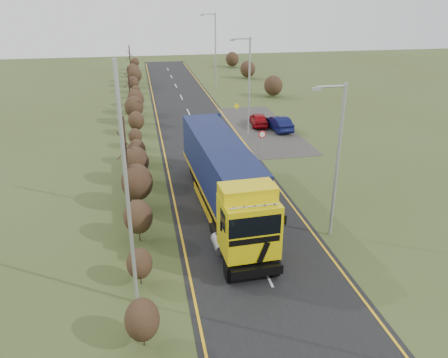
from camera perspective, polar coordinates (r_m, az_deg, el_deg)
name	(u,v)px	position (r m, az deg, el deg)	size (l,w,h in m)	color
ground	(245,230)	(25.46, 2.78, -6.68)	(160.00, 160.00, 0.00)	#3A451D
road	(215,168)	(34.31, -1.14, 1.47)	(8.00, 120.00, 0.02)	black
layby	(261,128)	(44.94, 4.86, 6.64)	(6.00, 18.00, 0.02)	#2D2B28
lane_markings	(216,169)	(34.02, -1.06, 1.31)	(7.52, 116.00, 0.01)	gold
hedgerow	(137,163)	(31.34, -11.36, 2.02)	(2.24, 102.04, 6.05)	black
lorry	(223,174)	(26.51, -0.13, 0.60)	(3.23, 15.88, 4.40)	black
car_red_hatchback	(258,119)	(45.64, 4.52, 7.77)	(1.59, 3.95, 1.34)	maroon
car_blue_sedan	(279,123)	(44.26, 7.14, 7.24)	(1.52, 4.36, 1.44)	#090D34
streetlight_near	(336,157)	(23.72, 14.45, 2.82)	(1.83, 0.18, 8.57)	#989B9E
streetlight_mid	(248,83)	(41.23, 3.16, 12.38)	(1.94, 0.18, 9.12)	#989B9E
streetlight_far	(214,48)	(62.80, -1.26, 16.70)	(2.18, 0.21, 10.33)	#989B9E
left_pole	(127,195)	(17.71, -12.52, -2.03)	(0.16, 0.16, 10.53)	#989B9E
speed_sign	(262,139)	(36.41, 4.99, 5.27)	(0.62, 0.10, 2.25)	#989B9E
warning_board	(237,109)	(48.14, 1.65, 9.08)	(0.66, 0.11, 1.73)	#989B9E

